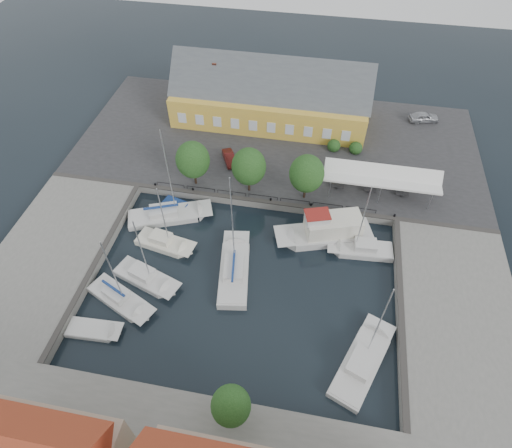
{
  "coord_description": "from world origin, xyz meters",
  "views": [
    {
      "loc": [
        6.09,
        -26.75,
        38.47
      ],
      "look_at": [
        0.0,
        6.0,
        1.5
      ],
      "focal_mm": 30.0,
      "sensor_mm": 36.0,
      "label": 1
    }
  ],
  "objects_px": {
    "west_boat_c": "(146,279)",
    "launch_nw": "(178,206)",
    "center_sailboat": "(234,271)",
    "tent_canopy": "(382,177)",
    "launch_sw": "(94,331)",
    "car_red": "(229,158)",
    "west_boat_d": "(120,299)",
    "car_silver": "(424,117)",
    "west_boat_a": "(168,216)",
    "warehouse": "(266,97)",
    "east_boat_c": "(361,363)",
    "east_boat_a": "(361,250)",
    "west_boat_b": "(165,244)",
    "trawler": "(327,232)"
  },
  "relations": [
    {
      "from": "center_sailboat",
      "to": "tent_canopy",
      "type": "bearing_deg",
      "value": 44.01
    },
    {
      "from": "warehouse",
      "to": "car_silver",
      "type": "xyz_separation_m",
      "value": [
        23.42,
        3.22,
        -2.68
      ]
    },
    {
      "from": "west_boat_a",
      "to": "trawler",
      "type": "bearing_deg",
      "value": 0.96
    },
    {
      "from": "tent_canopy",
      "to": "east_boat_a",
      "type": "bearing_deg",
      "value": -100.17
    },
    {
      "from": "west_boat_d",
      "to": "car_red",
      "type": "bearing_deg",
      "value": 74.42
    },
    {
      "from": "tent_canopy",
      "to": "car_red",
      "type": "bearing_deg",
      "value": 172.65
    },
    {
      "from": "east_boat_c",
      "to": "west_boat_c",
      "type": "bearing_deg",
      "value": 166.82
    },
    {
      "from": "west_boat_d",
      "to": "launch_sw",
      "type": "xyz_separation_m",
      "value": [
        -1.25,
        -3.74,
        -0.18
      ]
    },
    {
      "from": "east_boat_a",
      "to": "west_boat_d",
      "type": "relative_size",
      "value": 0.99
    },
    {
      "from": "west_boat_d",
      "to": "launch_sw",
      "type": "distance_m",
      "value": 3.95
    },
    {
      "from": "east_boat_c",
      "to": "west_boat_d",
      "type": "height_order",
      "value": "east_boat_c"
    },
    {
      "from": "warehouse",
      "to": "car_silver",
      "type": "distance_m",
      "value": 23.79
    },
    {
      "from": "tent_canopy",
      "to": "trawler",
      "type": "height_order",
      "value": "trawler"
    },
    {
      "from": "west_boat_a",
      "to": "west_boat_d",
      "type": "relative_size",
      "value": 1.24
    },
    {
      "from": "car_silver",
      "to": "launch_nw",
      "type": "relative_size",
      "value": 0.98
    },
    {
      "from": "car_silver",
      "to": "car_red",
      "type": "relative_size",
      "value": 1.17
    },
    {
      "from": "west_boat_b",
      "to": "west_boat_c",
      "type": "xyz_separation_m",
      "value": [
        -0.38,
        -5.02,
        0.0
      ]
    },
    {
      "from": "west_boat_c",
      "to": "center_sailboat",
      "type": "bearing_deg",
      "value": 16.07
    },
    {
      "from": "warehouse",
      "to": "car_silver",
      "type": "height_order",
      "value": "warehouse"
    },
    {
      "from": "west_boat_d",
      "to": "car_silver",
      "type": "bearing_deg",
      "value": 48.66
    },
    {
      "from": "east_boat_a",
      "to": "west_boat_b",
      "type": "relative_size",
      "value": 1.09
    },
    {
      "from": "east_boat_a",
      "to": "center_sailboat",
      "type": "bearing_deg",
      "value": -157.65
    },
    {
      "from": "west_boat_d",
      "to": "west_boat_b",
      "type": "bearing_deg",
      "value": 75.53
    },
    {
      "from": "east_boat_a",
      "to": "west_boat_d",
      "type": "bearing_deg",
      "value": -155.35
    },
    {
      "from": "east_boat_c",
      "to": "west_boat_a",
      "type": "height_order",
      "value": "west_boat_a"
    },
    {
      "from": "west_boat_c",
      "to": "west_boat_d",
      "type": "distance_m",
      "value": 3.44
    },
    {
      "from": "west_boat_c",
      "to": "launch_nw",
      "type": "relative_size",
      "value": 2.35
    },
    {
      "from": "east_boat_c",
      "to": "launch_sw",
      "type": "height_order",
      "value": "east_boat_c"
    },
    {
      "from": "launch_nw",
      "to": "tent_canopy",
      "type": "bearing_deg",
      "value": 13.9
    },
    {
      "from": "east_boat_a",
      "to": "launch_sw",
      "type": "bearing_deg",
      "value": -149.79
    },
    {
      "from": "tent_canopy",
      "to": "launch_sw",
      "type": "relative_size",
      "value": 2.49
    },
    {
      "from": "launch_sw",
      "to": "launch_nw",
      "type": "xyz_separation_m",
      "value": [
        2.92,
        18.06,
        -0.0
      ]
    },
    {
      "from": "tent_canopy",
      "to": "launch_sw",
      "type": "height_order",
      "value": "tent_canopy"
    },
    {
      "from": "tent_canopy",
      "to": "trawler",
      "type": "bearing_deg",
      "value": -126.4
    },
    {
      "from": "east_boat_c",
      "to": "launch_nw",
      "type": "distance_m",
      "value": 28.51
    },
    {
      "from": "warehouse",
      "to": "west_boat_d",
      "type": "bearing_deg",
      "value": -105.55
    },
    {
      "from": "center_sailboat",
      "to": "launch_nw",
      "type": "bearing_deg",
      "value": 136.65
    },
    {
      "from": "west_boat_c",
      "to": "car_red",
      "type": "bearing_deg",
      "value": 76.71
    },
    {
      "from": "west_boat_a",
      "to": "car_red",
      "type": "bearing_deg",
      "value": 63.36
    },
    {
      "from": "car_red",
      "to": "east_boat_c",
      "type": "bearing_deg",
      "value": -80.07
    },
    {
      "from": "center_sailboat",
      "to": "car_silver",
      "type": "bearing_deg",
      "value": 55.24
    },
    {
      "from": "launch_sw",
      "to": "launch_nw",
      "type": "height_order",
      "value": "launch_sw"
    },
    {
      "from": "warehouse",
      "to": "car_red",
      "type": "xyz_separation_m",
      "value": [
        -3.13,
        -11.31,
        -2.81
      ]
    },
    {
      "from": "center_sailboat",
      "to": "east_boat_c",
      "type": "xyz_separation_m",
      "value": [
        13.89,
        -8.05,
        -0.1
      ]
    },
    {
      "from": "car_silver",
      "to": "launch_nw",
      "type": "bearing_deg",
      "value": 113.66
    },
    {
      "from": "east_boat_c",
      "to": "tent_canopy",
      "type": "bearing_deg",
      "value": 86.59
    },
    {
      "from": "east_boat_a",
      "to": "west_boat_c",
      "type": "height_order",
      "value": "east_boat_a"
    },
    {
      "from": "trawler",
      "to": "west_boat_c",
      "type": "xyz_separation_m",
      "value": [
        -18.74,
        -9.66,
        -0.76
      ]
    },
    {
      "from": "west_boat_a",
      "to": "west_boat_d",
      "type": "distance_m",
      "value": 12.37
    },
    {
      "from": "car_silver",
      "to": "west_boat_b",
      "type": "xyz_separation_m",
      "value": [
        -30.87,
        -29.43,
        -1.49
      ]
    }
  ]
}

